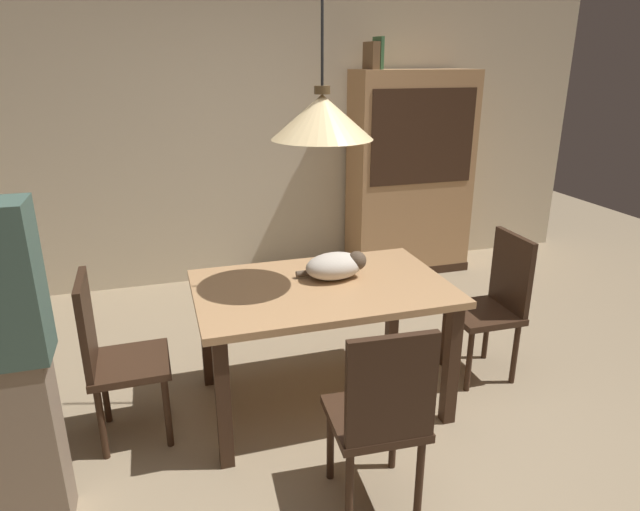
{
  "coord_description": "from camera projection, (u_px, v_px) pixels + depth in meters",
  "views": [
    {
      "loc": [
        -0.92,
        -2.27,
        1.93
      ],
      "look_at": [
        -0.03,
        0.63,
        0.85
      ],
      "focal_mm": 31.01,
      "sensor_mm": 36.0,
      "label": 1
    }
  ],
  "objects": [
    {
      "name": "ground",
      "position": [
        360.0,
        443.0,
        2.95
      ],
      "size": [
        10.0,
        10.0,
        0.0
      ],
      "primitive_type": "plane",
      "color": "#998466"
    },
    {
      "name": "back_wall",
      "position": [
        257.0,
        117.0,
        4.85
      ],
      "size": [
        6.4,
        0.1,
        2.9
      ],
      "primitive_type": "cube",
      "color": "beige",
      "rests_on": "ground"
    },
    {
      "name": "dining_table",
      "position": [
        322.0,
        301.0,
        3.1
      ],
      "size": [
        1.4,
        0.9,
        0.75
      ],
      "color": "tan",
      "rests_on": "ground"
    },
    {
      "name": "chair_left_side",
      "position": [
        112.0,
        352.0,
        2.84
      ],
      "size": [
        0.41,
        0.41,
        0.93
      ],
      "color": "#382316",
      "rests_on": "ground"
    },
    {
      "name": "chair_near_front",
      "position": [
        381.0,
        413.0,
        2.35
      ],
      "size": [
        0.42,
        0.42,
        0.93
      ],
      "color": "#382316",
      "rests_on": "ground"
    },
    {
      "name": "chair_right_side",
      "position": [
        494.0,
        300.0,
        3.45
      ],
      "size": [
        0.41,
        0.41,
        0.93
      ],
      "color": "#382316",
      "rests_on": "ground"
    },
    {
      "name": "cat_sleeping",
      "position": [
        336.0,
        266.0,
        3.14
      ],
      "size": [
        0.39,
        0.26,
        0.16
      ],
      "color": "beige",
      "rests_on": "dining_table"
    },
    {
      "name": "pendant_lamp",
      "position": [
        322.0,
        116.0,
        2.76
      ],
      "size": [
        0.52,
        0.52,
        1.3
      ],
      "color": "beige"
    },
    {
      "name": "hutch_bookcase",
      "position": [
        410.0,
        178.0,
        5.11
      ],
      "size": [
        1.12,
        0.45,
        1.85
      ],
      "color": "tan",
      "rests_on": "ground"
    },
    {
      "name": "book_brown_thick",
      "position": [
        371.0,
        56.0,
        4.63
      ],
      "size": [
        0.06,
        0.24,
        0.22
      ],
      "primitive_type": "cube",
      "color": "brown",
      "rests_on": "hutch_bookcase"
    },
    {
      "name": "book_green_slim",
      "position": [
        378.0,
        53.0,
        4.64
      ],
      "size": [
        0.03,
        0.2,
        0.26
      ],
      "primitive_type": "cube",
      "color": "#427A4C",
      "rests_on": "hutch_bookcase"
    },
    {
      "name": "person_standing",
      "position": [
        4.0,
        358.0,
        2.18
      ],
      "size": [
        0.36,
        0.22,
        1.63
      ],
      "color": "#84705B",
      "rests_on": "ground"
    }
  ]
}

